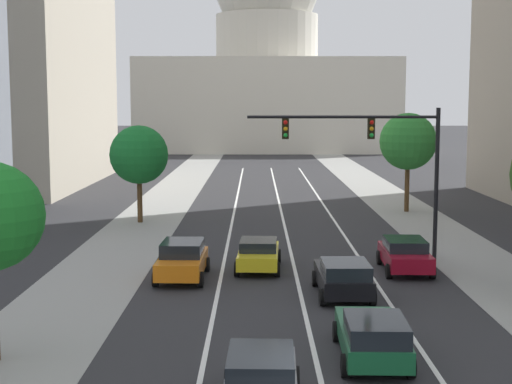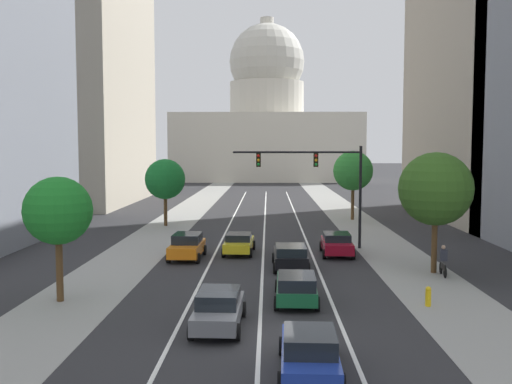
% 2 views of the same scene
% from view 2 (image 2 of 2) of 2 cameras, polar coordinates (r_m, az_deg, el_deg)
% --- Properties ---
extents(ground_plane, '(400.00, 400.00, 0.00)m').
position_cam_2_polar(ground_plane, '(61.19, 0.92, -2.18)').
color(ground_plane, '#2B2B2D').
extents(sidewalk_left, '(4.42, 130.00, 0.01)m').
position_cam_2_polar(sidewalk_left, '(56.95, -7.90, -2.71)').
color(sidewalk_left, gray).
rests_on(sidewalk_left, ground).
extents(sidewalk_right, '(4.42, 130.00, 0.01)m').
position_cam_2_polar(sidewalk_right, '(56.85, 9.70, -2.75)').
color(sidewalk_right, gray).
rests_on(sidewalk_right, ground).
extents(lane_stripe_left, '(0.16, 90.00, 0.01)m').
position_cam_2_polar(lane_stripe_left, '(46.46, -3.19, -4.30)').
color(lane_stripe_left, white).
rests_on(lane_stripe_left, ground).
extents(lane_stripe_center, '(0.16, 90.00, 0.01)m').
position_cam_2_polar(lane_stripe_center, '(46.32, 0.82, -4.32)').
color(lane_stripe_center, white).
rests_on(lane_stripe_center, ground).
extents(lane_stripe_right, '(0.16, 90.00, 0.01)m').
position_cam_2_polar(lane_stripe_right, '(46.42, 4.84, -4.31)').
color(lane_stripe_right, white).
rests_on(lane_stripe_right, ground).
extents(capitol_building, '(40.06, 22.18, 35.22)m').
position_cam_2_polar(capitol_building, '(125.51, 1.09, 6.96)').
color(capitol_building, beige).
rests_on(capitol_building, ground).
extents(car_orange, '(2.14, 4.24, 1.60)m').
position_cam_2_polar(car_orange, '(36.68, -6.94, -5.39)').
color(car_orange, orange).
rests_on(car_orange, ground).
extents(car_blue, '(2.07, 4.51, 1.46)m').
position_cam_2_polar(car_blue, '(18.44, 5.39, -15.66)').
color(car_blue, '#1E389E').
rests_on(car_blue, ground).
extents(car_gray, '(2.03, 4.39, 1.51)m').
position_cam_2_polar(car_gray, '(22.81, -3.78, -11.59)').
color(car_gray, slate).
rests_on(car_gray, ground).
extents(car_yellow, '(2.12, 4.26, 1.37)m').
position_cam_2_polar(car_yellow, '(38.14, -1.71, -5.14)').
color(car_yellow, yellow).
rests_on(car_yellow, ground).
extents(car_black, '(2.12, 4.39, 1.49)m').
position_cam_2_polar(car_black, '(33.39, 3.47, -6.42)').
color(car_black, black).
rests_on(car_black, ground).
extents(car_crimson, '(2.15, 4.30, 1.46)m').
position_cam_2_polar(car_crimson, '(38.00, 8.11, -5.14)').
color(car_crimson, maroon).
rests_on(car_crimson, ground).
extents(car_green, '(2.10, 4.58, 1.47)m').
position_cam_2_polar(car_green, '(26.27, 4.07, -9.46)').
color(car_green, '#14512D').
rests_on(car_green, ground).
extents(traffic_signal_mast, '(9.03, 0.39, 7.21)m').
position_cam_2_polar(traffic_signal_mast, '(39.92, 6.50, 1.82)').
color(traffic_signal_mast, black).
rests_on(traffic_signal_mast, ground).
extents(fire_hydrant, '(0.26, 0.35, 0.91)m').
position_cam_2_polar(fire_hydrant, '(26.89, 16.93, -9.99)').
color(fire_hydrant, yellow).
rests_on(fire_hydrant, ground).
extents(cyclist, '(0.38, 1.70, 1.72)m').
position_cam_2_polar(cyclist, '(33.17, 18.32, -6.60)').
color(cyclist, black).
rests_on(cyclist, ground).
extents(street_tree_mid_left, '(3.12, 3.12, 5.79)m').
position_cam_2_polar(street_tree_mid_left, '(27.44, -19.30, -1.83)').
color(street_tree_mid_left, '#51381E').
rests_on(street_tree_mid_left, ground).
extents(street_tree_near_right, '(3.89, 3.89, 6.79)m').
position_cam_2_polar(street_tree_near_right, '(56.39, 9.73, 2.11)').
color(street_tree_near_right, '#51381E').
rests_on(street_tree_near_right, ground).
extents(street_tree_mid_right, '(4.14, 4.14, 6.85)m').
position_cam_2_polar(street_tree_mid_right, '(33.36, 17.61, 0.28)').
color(street_tree_mid_right, '#51381E').
rests_on(street_tree_mid_right, ground).
extents(street_tree_near_left, '(3.64, 3.64, 6.08)m').
position_cam_2_polar(street_tree_near_left, '(51.91, -9.12, 1.27)').
color(street_tree_near_left, '#51381E').
rests_on(street_tree_near_left, ground).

